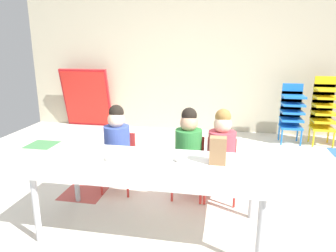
% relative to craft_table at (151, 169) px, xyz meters
% --- Properties ---
extents(ground_plane, '(6.24, 5.44, 0.02)m').
position_rel_craft_table_xyz_m(ground_plane, '(0.06, 0.50, -0.55)').
color(ground_plane, silver).
extents(back_wall, '(6.24, 0.10, 2.57)m').
position_rel_craft_table_xyz_m(back_wall, '(0.05, 3.22, 0.75)').
color(back_wall, beige).
rests_on(back_wall, ground_plane).
extents(craft_table, '(1.82, 0.77, 0.58)m').
position_rel_craft_table_xyz_m(craft_table, '(0.00, 0.00, 0.00)').
color(craft_table, white).
rests_on(craft_table, ground_plane).
extents(seated_child_near_camera, '(0.32, 0.31, 0.92)m').
position_rel_craft_table_xyz_m(seated_child_near_camera, '(-0.50, 0.61, 0.02)').
color(seated_child_near_camera, red).
rests_on(seated_child_near_camera, ground_plane).
extents(seated_child_middle_seat, '(0.32, 0.31, 0.92)m').
position_rel_craft_table_xyz_m(seated_child_middle_seat, '(0.23, 0.61, 0.02)').
color(seated_child_middle_seat, red).
rests_on(seated_child_middle_seat, ground_plane).
extents(seated_child_far_right, '(0.32, 0.31, 0.92)m').
position_rel_craft_table_xyz_m(seated_child_far_right, '(0.55, 0.61, 0.02)').
color(seated_child_far_right, red).
rests_on(seated_child_far_right, ground_plane).
extents(kid_chair_blue_stack, '(0.32, 0.30, 0.92)m').
position_rel_craft_table_xyz_m(kid_chair_blue_stack, '(1.58, 2.70, -0.02)').
color(kid_chair_blue_stack, blue).
rests_on(kid_chair_blue_stack, ground_plane).
extents(kid_chair_yellow_stack, '(0.32, 0.30, 1.04)m').
position_rel_craft_table_xyz_m(kid_chair_yellow_stack, '(2.04, 2.70, 0.04)').
color(kid_chair_yellow_stack, yellow).
rests_on(kid_chair_yellow_stack, ground_plane).
extents(folded_activity_table, '(0.90, 0.29, 1.09)m').
position_rel_craft_table_xyz_m(folded_activity_table, '(-1.97, 3.02, 0.00)').
color(folded_activity_table, red).
rests_on(folded_activity_table, ground_plane).
extents(paper_bag_brown, '(0.13, 0.09, 0.22)m').
position_rel_craft_table_xyz_m(paper_bag_brown, '(0.52, 0.10, 0.16)').
color(paper_bag_brown, '#9E754C').
rests_on(paper_bag_brown, craft_table).
extents(paper_plate_near_edge, '(0.18, 0.18, 0.01)m').
position_rel_craft_table_xyz_m(paper_plate_near_edge, '(-0.34, 0.01, 0.05)').
color(paper_plate_near_edge, white).
rests_on(paper_plate_near_edge, craft_table).
extents(paper_plate_center_table, '(0.18, 0.18, 0.01)m').
position_rel_craft_table_xyz_m(paper_plate_center_table, '(0.17, -0.12, 0.05)').
color(paper_plate_center_table, white).
rests_on(paper_plate_center_table, craft_table).
extents(donut_powdered_on_plate, '(0.11, 0.11, 0.03)m').
position_rel_craft_table_xyz_m(donut_powdered_on_plate, '(-0.34, 0.01, 0.07)').
color(donut_powdered_on_plate, white).
rests_on(donut_powdered_on_plate, craft_table).
extents(donut_powdered_loose, '(0.11, 0.11, 0.03)m').
position_rel_craft_table_xyz_m(donut_powdered_loose, '(0.22, 0.11, 0.06)').
color(donut_powdered_loose, white).
rests_on(donut_powdered_loose, craft_table).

